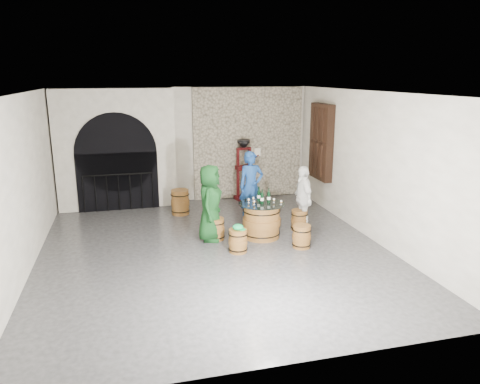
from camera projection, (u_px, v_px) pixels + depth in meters
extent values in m
plane|color=#2C2D2F|center=(214.00, 250.00, 9.42)|extent=(8.00, 8.00, 0.00)
plane|color=beige|center=(186.00, 145.00, 12.77)|extent=(8.00, 0.00, 8.00)
plane|color=beige|center=(279.00, 247.00, 5.27)|extent=(8.00, 0.00, 8.00)
plane|color=beige|center=(23.00, 185.00, 8.18)|extent=(0.00, 8.00, 8.00)
plane|color=beige|center=(371.00, 166.00, 9.86)|extent=(0.00, 8.00, 8.00)
plane|color=beige|center=(212.00, 93.00, 8.62)|extent=(8.00, 8.00, 0.00)
cube|color=tan|center=(248.00, 143.00, 13.15)|extent=(3.20, 0.12, 3.18)
cube|color=beige|center=(116.00, 149.00, 12.08)|extent=(3.10, 0.50, 3.18)
cube|color=black|center=(118.00, 182.00, 12.04)|extent=(2.10, 0.03, 1.55)
cylinder|color=black|center=(116.00, 153.00, 11.85)|extent=(2.10, 0.03, 2.10)
cylinder|color=black|center=(118.00, 175.00, 11.93)|extent=(1.79, 0.04, 0.04)
cylinder|color=black|center=(84.00, 195.00, 11.84)|extent=(0.02, 0.02, 0.98)
cylinder|color=black|center=(95.00, 194.00, 11.91)|extent=(0.02, 0.02, 0.98)
cylinder|color=black|center=(107.00, 193.00, 11.98)|extent=(0.02, 0.02, 0.98)
cylinder|color=black|center=(119.00, 193.00, 12.05)|extent=(0.02, 0.02, 0.98)
cylinder|color=black|center=(130.00, 192.00, 12.12)|extent=(0.02, 0.02, 0.98)
cylinder|color=black|center=(142.00, 191.00, 12.20)|extent=(0.02, 0.02, 0.98)
cylinder|color=black|center=(153.00, 191.00, 12.27)|extent=(0.02, 0.02, 0.98)
cube|color=black|center=(321.00, 142.00, 12.03)|extent=(0.20, 1.10, 2.00)
cube|color=black|center=(320.00, 142.00, 12.02)|extent=(0.06, 0.88, 1.76)
cube|color=black|center=(321.00, 142.00, 12.03)|extent=(0.22, 0.92, 0.06)
cube|color=black|center=(325.00, 143.00, 11.76)|extent=(0.22, 0.06, 1.80)
cube|color=black|center=(321.00, 142.00, 12.03)|extent=(0.22, 0.06, 1.80)
cube|color=black|center=(316.00, 140.00, 12.30)|extent=(0.22, 0.06, 1.80)
cylinder|color=brown|center=(262.00, 221.00, 10.09)|extent=(0.79, 0.79, 0.75)
cylinder|color=brown|center=(262.00, 221.00, 10.09)|extent=(0.84, 0.84, 0.16)
torus|color=black|center=(261.00, 232.00, 10.15)|extent=(0.84, 0.84, 0.02)
torus|color=black|center=(262.00, 210.00, 10.02)|extent=(0.84, 0.84, 0.02)
cylinder|color=brown|center=(262.00, 205.00, 9.99)|extent=(0.80, 0.80, 0.02)
cylinder|color=black|center=(262.00, 204.00, 9.98)|extent=(1.02, 1.02, 0.01)
cylinder|color=brown|center=(216.00, 229.00, 9.98)|extent=(0.36, 0.36, 0.47)
cylinder|color=brown|center=(216.00, 229.00, 9.98)|extent=(0.39, 0.39, 0.10)
torus|color=black|center=(216.00, 236.00, 10.02)|extent=(0.40, 0.40, 0.02)
torus|color=black|center=(216.00, 222.00, 9.94)|extent=(0.40, 0.40, 0.02)
cylinder|color=brown|center=(216.00, 219.00, 9.92)|extent=(0.37, 0.37, 0.02)
cylinder|color=brown|center=(253.00, 214.00, 11.10)|extent=(0.36, 0.36, 0.47)
cylinder|color=brown|center=(253.00, 214.00, 11.10)|extent=(0.39, 0.39, 0.10)
torus|color=black|center=(253.00, 220.00, 11.14)|extent=(0.40, 0.40, 0.02)
torus|color=black|center=(253.00, 207.00, 11.06)|extent=(0.40, 0.40, 0.02)
cylinder|color=brown|center=(253.00, 204.00, 11.04)|extent=(0.37, 0.37, 0.02)
cylinder|color=brown|center=(299.00, 220.00, 10.59)|extent=(0.36, 0.36, 0.47)
cylinder|color=brown|center=(299.00, 220.00, 10.59)|extent=(0.39, 0.39, 0.10)
torus|color=black|center=(299.00, 227.00, 10.63)|extent=(0.40, 0.40, 0.02)
torus|color=black|center=(300.00, 214.00, 10.55)|extent=(0.40, 0.40, 0.02)
cylinder|color=brown|center=(300.00, 210.00, 10.52)|extent=(0.37, 0.37, 0.02)
cylinder|color=brown|center=(302.00, 237.00, 9.52)|extent=(0.36, 0.36, 0.47)
cylinder|color=brown|center=(302.00, 237.00, 9.52)|extent=(0.39, 0.39, 0.10)
torus|color=black|center=(301.00, 244.00, 9.56)|extent=(0.40, 0.40, 0.02)
torus|color=black|center=(302.00, 230.00, 9.48)|extent=(0.40, 0.40, 0.02)
cylinder|color=brown|center=(302.00, 226.00, 9.46)|extent=(0.37, 0.37, 0.02)
cylinder|color=brown|center=(238.00, 241.00, 9.27)|extent=(0.36, 0.36, 0.47)
cylinder|color=brown|center=(238.00, 241.00, 9.27)|extent=(0.39, 0.39, 0.10)
torus|color=black|center=(238.00, 249.00, 9.31)|extent=(0.40, 0.40, 0.02)
torus|color=black|center=(238.00, 234.00, 9.23)|extent=(0.40, 0.40, 0.02)
cylinder|color=brown|center=(238.00, 230.00, 9.21)|extent=(0.37, 0.37, 0.02)
ellipsoid|color=#0D9747|center=(238.00, 227.00, 9.19)|extent=(0.22, 0.22, 0.12)
cylinder|color=#0D9747|center=(242.00, 230.00, 9.19)|extent=(0.14, 0.14, 0.01)
imported|color=#103915|center=(210.00, 203.00, 9.82)|extent=(0.81, 0.97, 1.68)
imported|color=navy|center=(251.00, 186.00, 11.19)|extent=(0.66, 0.47, 1.73)
imported|color=white|center=(303.00, 198.00, 10.49)|extent=(0.40, 0.90, 1.52)
cylinder|color=black|center=(262.00, 199.00, 9.93)|extent=(0.07, 0.07, 0.22)
cylinder|color=white|center=(262.00, 199.00, 9.93)|extent=(0.08, 0.08, 0.06)
cone|color=black|center=(262.00, 193.00, 9.90)|extent=(0.07, 0.07, 0.05)
cylinder|color=black|center=(262.00, 191.00, 9.88)|extent=(0.03, 0.03, 0.07)
cylinder|color=black|center=(269.00, 198.00, 10.01)|extent=(0.07, 0.07, 0.22)
cylinder|color=white|center=(269.00, 198.00, 10.01)|extent=(0.08, 0.08, 0.06)
cone|color=black|center=(269.00, 192.00, 9.98)|extent=(0.07, 0.07, 0.05)
cylinder|color=black|center=(269.00, 190.00, 9.97)|extent=(0.03, 0.03, 0.07)
cylinder|color=black|center=(259.00, 196.00, 10.14)|extent=(0.07, 0.07, 0.22)
cylinder|color=white|center=(259.00, 196.00, 10.15)|extent=(0.08, 0.08, 0.06)
cone|color=black|center=(259.00, 191.00, 10.11)|extent=(0.07, 0.07, 0.05)
cylinder|color=black|center=(259.00, 188.00, 10.10)|extent=(0.03, 0.03, 0.07)
cylinder|color=brown|center=(180.00, 202.00, 11.78)|extent=(0.45, 0.45, 0.63)
cylinder|color=brown|center=(180.00, 202.00, 11.78)|extent=(0.48, 0.48, 0.14)
torus|color=black|center=(180.00, 210.00, 11.83)|extent=(0.49, 0.49, 0.02)
torus|color=black|center=(180.00, 194.00, 11.72)|extent=(0.49, 0.49, 0.02)
cylinder|color=brown|center=(180.00, 190.00, 11.69)|extent=(0.46, 0.46, 0.02)
cube|color=#4B0C0F|center=(244.00, 198.00, 13.27)|extent=(0.54, 0.47, 0.09)
cube|color=#4B0C0F|center=(244.00, 168.00, 13.04)|extent=(0.48, 0.36, 0.11)
cube|color=#4B0C0F|center=(244.00, 149.00, 12.90)|extent=(0.44, 0.19, 0.06)
cylinder|color=black|center=(244.00, 181.00, 13.14)|extent=(0.05, 0.05, 0.92)
cylinder|color=black|center=(244.00, 141.00, 12.85)|extent=(0.35, 0.35, 0.08)
cone|color=black|center=(244.00, 145.00, 12.88)|extent=(0.35, 0.35, 0.18)
cube|color=#4B0C0F|center=(238.00, 174.00, 13.00)|extent=(0.08, 0.08, 1.47)
cube|color=#4B0C0F|center=(249.00, 172.00, 13.16)|extent=(0.08, 0.08, 1.47)
cylinder|color=#4B0C0F|center=(253.00, 160.00, 13.07)|extent=(0.39, 0.11, 0.29)
cube|color=silver|center=(257.00, 152.00, 13.19)|extent=(0.18, 0.10, 0.22)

